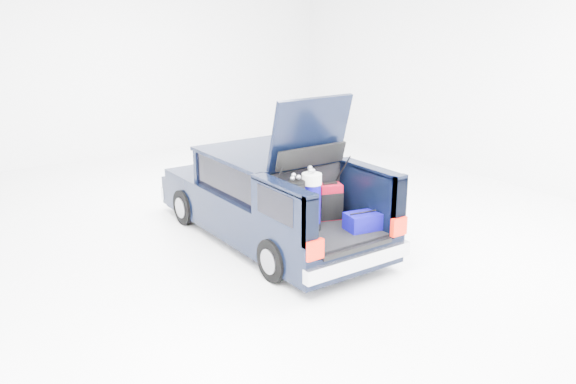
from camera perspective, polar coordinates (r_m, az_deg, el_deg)
ground at (r=10.05m, az=-1.63°, el=-4.40°), size 14.00×14.00×0.00m
car at (r=9.90m, az=-2.00°, el=-0.59°), size 1.87×4.65×2.47m
red_suitcase at (r=9.12m, az=3.95°, el=-0.92°), size 0.39×0.32×0.57m
black_golf_bag at (r=8.43m, az=0.70°, el=-1.49°), size 0.26×0.30×0.88m
blue_golf_bag at (r=8.62m, az=2.21°, el=-0.88°), size 0.28×0.28×0.94m
blue_duffel at (r=8.80m, az=7.07°, el=-2.71°), size 0.56×0.41×0.27m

